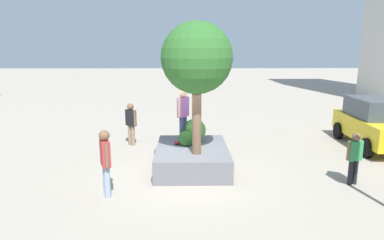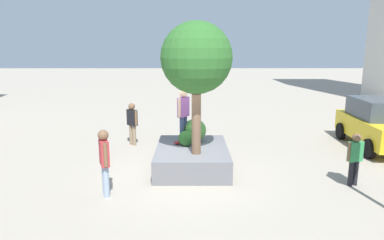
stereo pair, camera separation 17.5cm
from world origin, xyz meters
name	(u,v)px [view 2 (the right image)]	position (x,y,z in m)	size (l,w,h in m)	color
ground_plane	(188,173)	(0.00, 0.00, 0.00)	(120.00, 120.00, 0.00)	#9E9384
planter_ledge	(192,157)	(-0.54, 0.14, 0.35)	(3.10, 2.30, 0.69)	slate
plaza_tree	(196,59)	(0.13, 0.26, 3.53)	(2.10, 2.10, 3.92)	brown
boxwood_shrub	(195,130)	(-1.24, 0.23, 1.09)	(0.79, 0.79, 0.79)	#4C8C3D
hedge_clump	(186,138)	(-0.70, -0.06, 0.94)	(0.50, 0.50, 0.50)	#2D6628
skateboard	(184,141)	(-1.10, -0.15, 0.75)	(0.74, 0.68, 0.07)	#A51E1E
skateboarder	(183,111)	(-1.10, -0.15, 1.77)	(0.53, 0.41, 1.75)	navy
taxi_cab	(377,123)	(-2.81, 7.37, 0.97)	(4.21, 2.12, 1.92)	gold
pedestrian_crossing	(104,158)	(1.63, -2.15, 1.03)	(0.57, 0.37, 1.79)	#8C9EB7
bystander_watching	(132,121)	(-3.23, -2.25, 0.99)	(0.45, 0.47, 1.71)	#847056
passerby_with_bag	(355,156)	(0.97, 4.71, 0.88)	(0.29, 0.50, 1.52)	black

